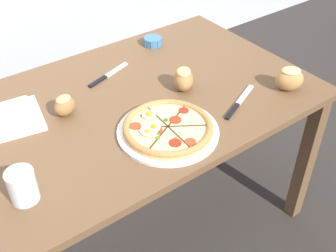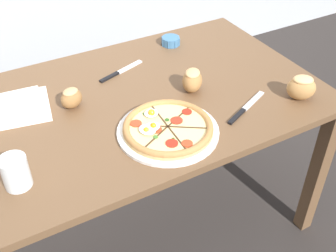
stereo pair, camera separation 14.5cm
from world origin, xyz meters
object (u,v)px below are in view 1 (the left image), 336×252
at_px(napkin_folded, 6,120).
at_px(bread_piece_far, 64,105).
at_px(bread_piece_mid, 183,79).
at_px(water_glass, 23,187).
at_px(dining_table, 118,124).
at_px(pizza, 168,128).
at_px(knife_spare, 239,102).
at_px(knife_main, 108,75).
at_px(bread_piece_near, 290,78).
at_px(ramekin_bowl, 153,41).

xyz_separation_m(napkin_folded, bread_piece_far, (0.20, -0.08, 0.02)).
bearing_deg(bread_piece_mid, water_glass, -165.80).
distance_m(dining_table, bread_piece_mid, 0.32).
bearing_deg(water_glass, pizza, -0.20).
bearing_deg(dining_table, knife_spare, -33.97).
distance_m(bread_piece_far, water_glass, 0.42).
relative_size(dining_table, pizza, 4.40).
bearing_deg(water_glass, knife_main, 39.98).
distance_m(napkin_folded, bread_piece_near, 1.09).
height_order(bread_piece_mid, bread_piece_far, bread_piece_mid).
relative_size(dining_table, bread_piece_near, 11.49).
distance_m(napkin_folded, bread_piece_mid, 0.68).
xyz_separation_m(pizza, water_glass, (-0.52, 0.00, 0.03)).
height_order(knife_spare, water_glass, water_glass).
bearing_deg(bread_piece_far, napkin_folded, 158.59).
height_order(pizza, ramekin_bowl, pizza).
bearing_deg(pizza, knife_main, 87.12).
height_order(bread_piece_mid, knife_main, bread_piece_mid).
distance_m(ramekin_bowl, bread_piece_near, 0.67).
height_order(bread_piece_mid, water_glass, water_glass).
distance_m(napkin_folded, knife_spare, 0.87).
distance_m(dining_table, water_glass, 0.53).
height_order(pizza, bread_piece_near, bread_piece_near).
xyz_separation_m(bread_piece_mid, water_glass, (-0.73, -0.18, -0.00)).
xyz_separation_m(dining_table, ramekin_bowl, (0.39, 0.32, 0.11)).
bearing_deg(bread_piece_far, dining_table, -20.35).
bearing_deg(pizza, bread_piece_mid, 40.98).
relative_size(dining_table, knife_main, 6.97).
bearing_deg(ramekin_bowl, bread_piece_near, -70.85).
height_order(knife_main, knife_spare, same).
xyz_separation_m(dining_table, bread_piece_near, (0.61, -0.31, 0.14)).
distance_m(knife_main, water_glass, 0.70).
xyz_separation_m(bread_piece_far, water_glass, (-0.28, -0.31, 0.01)).
relative_size(bread_piece_mid, knife_spare, 0.54).
bearing_deg(knife_main, dining_table, -131.20).
xyz_separation_m(knife_main, water_glass, (-0.54, -0.45, 0.04)).
height_order(bread_piece_mid, knife_spare, bread_piece_mid).
height_order(bread_piece_far, water_glass, water_glass).
bearing_deg(water_glass, knife_spare, -1.33).
distance_m(bread_piece_mid, knife_main, 0.33).
height_order(ramekin_bowl, water_glass, water_glass).
distance_m(dining_table, bread_piece_far, 0.23).
relative_size(bread_piece_mid, knife_main, 0.57).
height_order(dining_table, ramekin_bowl, ramekin_bowl).
bearing_deg(knife_spare, pizza, 152.96).
relative_size(pizza, napkin_folded, 1.26).
bearing_deg(napkin_folded, ramekin_bowl, 13.13).
bearing_deg(pizza, knife_spare, -3.09).
bearing_deg(ramekin_bowl, water_glass, -146.26).
xyz_separation_m(ramekin_bowl, knife_spare, (-0.00, -0.59, -0.02)).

